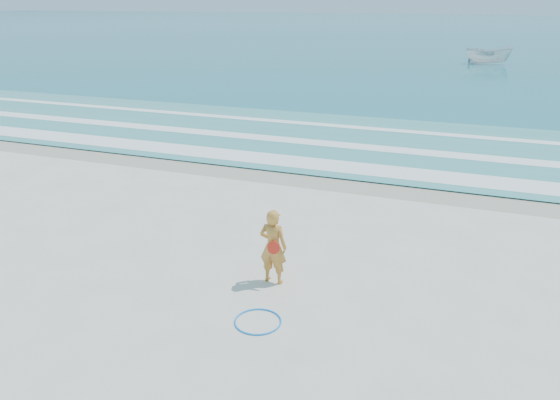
% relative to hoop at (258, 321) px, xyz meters
% --- Properties ---
extents(ground, '(400.00, 400.00, 0.00)m').
position_rel_hoop_xyz_m(ground, '(-0.77, -0.35, -0.02)').
color(ground, silver).
rests_on(ground, ground).
extents(wet_sand, '(400.00, 2.40, 0.00)m').
position_rel_hoop_xyz_m(wet_sand, '(-0.77, 8.65, -0.01)').
color(wet_sand, '#B2A893').
rests_on(wet_sand, ground).
extents(ocean, '(400.00, 190.00, 0.04)m').
position_rel_hoop_xyz_m(ocean, '(-0.77, 104.65, 0.00)').
color(ocean, '#19727F').
rests_on(ocean, ground).
extents(shallow, '(400.00, 10.00, 0.01)m').
position_rel_hoop_xyz_m(shallow, '(-0.77, 13.65, 0.03)').
color(shallow, '#59B7AD').
rests_on(shallow, ocean).
extents(foam_near, '(400.00, 1.40, 0.01)m').
position_rel_hoop_xyz_m(foam_near, '(-0.77, 9.95, 0.04)').
color(foam_near, white).
rests_on(foam_near, shallow).
extents(foam_mid, '(400.00, 0.90, 0.01)m').
position_rel_hoop_xyz_m(foam_mid, '(-0.77, 12.85, 0.04)').
color(foam_mid, white).
rests_on(foam_mid, shallow).
extents(foam_far, '(400.00, 0.60, 0.01)m').
position_rel_hoop_xyz_m(foam_far, '(-0.77, 16.15, 0.04)').
color(foam_far, white).
rests_on(foam_far, shallow).
extents(hoop, '(1.07, 1.07, 0.03)m').
position_rel_hoop_xyz_m(hoop, '(0.00, 0.00, 0.00)').
color(hoop, '#0D7FEA').
rests_on(hoop, ground).
extents(boat, '(4.17, 2.27, 1.53)m').
position_rel_hoop_xyz_m(boat, '(3.18, 45.16, 0.79)').
color(boat, white).
rests_on(boat, ocean).
extents(woman, '(0.60, 0.42, 1.61)m').
position_rel_hoop_xyz_m(woman, '(-0.29, 1.53, 0.79)').
color(woman, '#C87F2F').
rests_on(woman, ground).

